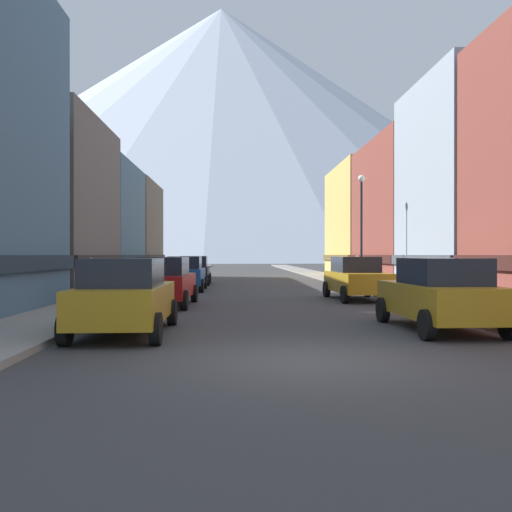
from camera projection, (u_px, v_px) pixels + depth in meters
ground_plane at (306, 361)px, 9.81m from camera, size 400.00×400.00×0.00m
sidewalk_left at (172, 277)px, 44.55m from camera, size 2.50×100.00×0.15m
sidewalk_right at (327, 277)px, 45.03m from camera, size 2.50×100.00×0.15m
storefront_left_2 at (85, 227)px, 34.81m from camera, size 6.51×8.45×7.52m
storefront_left_3 at (96, 232)px, 44.10m from camera, size 9.77×9.41×7.58m
storefront_right_2 at (445, 215)px, 36.42m from camera, size 10.26×11.04×9.24m
storefront_right_3 at (370, 223)px, 48.22m from camera, size 6.31×11.96×9.47m
car_left_0 at (125, 296)px, 12.98m from camera, size 2.10×4.42×1.78m
car_left_1 at (164, 281)px, 20.22m from camera, size 2.18×4.45×1.78m
car_left_2 at (185, 273)px, 28.90m from camera, size 2.07×4.40×1.78m
car_left_3 at (194, 270)px, 35.17m from camera, size 2.12×4.43×1.78m
car_right_0 at (440, 294)px, 13.74m from camera, size 2.16×4.45×1.78m
car_right_1 at (356, 278)px, 23.09m from camera, size 2.25×4.48×1.78m
trash_bin_right at (481, 294)px, 17.23m from camera, size 0.59×0.59×0.98m
potted_plant_0 at (119, 280)px, 27.67m from camera, size 0.55×0.55×0.87m
potted_plant_1 at (90, 285)px, 22.15m from camera, size 0.62×0.62×0.89m
pedestrian_0 at (358, 270)px, 33.98m from camera, size 0.36×0.36×1.67m
pedestrian_1 at (92, 283)px, 19.51m from camera, size 0.36×0.36×1.61m
pedestrian_2 at (151, 272)px, 33.51m from camera, size 0.36×0.36×1.53m
streetlamp_right at (361, 214)px, 29.01m from camera, size 0.36×0.36×5.86m
mountain_backdrop at (221, 134)px, 269.18m from camera, size 313.14×313.14×120.57m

